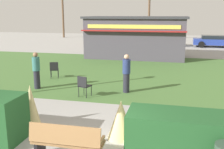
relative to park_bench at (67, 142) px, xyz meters
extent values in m
cube|color=#446B33|center=(0.34, 10.19, -0.48)|extent=(36.00, 12.00, 0.01)
cube|color=olive|center=(0.00, 0.07, -0.03)|extent=(1.71, 0.51, 0.06)
cube|color=olive|center=(0.00, -0.15, 0.25)|extent=(1.70, 0.16, 0.44)
cube|color=black|center=(-0.73, 0.05, -0.26)|extent=(0.09, 0.44, 0.45)
cube|color=olive|center=(-0.81, 0.05, 0.09)|extent=(0.07, 0.44, 0.06)
cube|color=olive|center=(0.81, 0.08, 0.09)|extent=(0.07, 0.44, 0.06)
cube|color=#1E4C23|center=(2.52, 0.77, 0.08)|extent=(2.44, 1.10, 1.11)
cone|color=#D1BC7F|center=(0.98, 1.45, 0.06)|extent=(0.74, 0.74, 1.09)
cone|color=#D1BC7F|center=(-1.86, 1.66, 0.17)|extent=(0.55, 0.55, 1.31)
cone|color=#D1BC7F|center=(1.40, 1.26, 0.00)|extent=(0.66, 0.66, 0.97)
cube|color=#47424C|center=(-0.70, 15.77, 1.03)|extent=(7.46, 3.73, 3.02)
cube|color=#333338|center=(-0.70, 15.77, 2.62)|extent=(7.76, 4.03, 0.16)
cube|color=maroon|center=(-0.70, 13.72, 1.70)|extent=(7.56, 0.36, 0.08)
cube|color=#D8CC4C|center=(-0.70, 13.88, 2.00)|extent=(6.72, 0.04, 0.28)
cube|color=black|center=(-1.24, 4.89, -0.03)|extent=(0.54, 0.54, 0.04)
cube|color=black|center=(-1.30, 4.70, 0.19)|extent=(0.43, 0.16, 0.44)
cylinder|color=black|center=(-1.01, 5.02, -0.26)|extent=(0.03, 0.03, 0.45)
cylinder|color=black|center=(-1.37, 5.12, -0.26)|extent=(0.03, 0.03, 0.45)
cylinder|color=black|center=(-1.11, 4.66, -0.26)|extent=(0.03, 0.03, 0.45)
cylinder|color=black|center=(-1.48, 4.76, -0.26)|extent=(0.03, 0.03, 0.45)
cube|color=black|center=(-3.93, 7.69, -0.03)|extent=(0.57, 0.57, 0.04)
cube|color=black|center=(-3.86, 7.51, 0.19)|extent=(0.42, 0.20, 0.44)
cylinder|color=black|center=(-3.82, 7.94, -0.26)|extent=(0.03, 0.03, 0.45)
cylinder|color=black|center=(-4.18, 7.80, -0.26)|extent=(0.03, 0.03, 0.45)
cylinder|color=black|center=(-3.68, 7.58, -0.26)|extent=(0.03, 0.03, 0.45)
cylinder|color=black|center=(-4.04, 7.44, -0.26)|extent=(0.03, 0.03, 0.45)
cylinder|color=#23232D|center=(0.33, 5.87, -0.06)|extent=(0.28, 0.28, 0.85)
cylinder|color=navy|center=(0.33, 5.87, 0.68)|extent=(0.34, 0.34, 0.62)
sphere|color=tan|center=(0.33, 5.87, 1.10)|extent=(0.22, 0.22, 0.22)
cylinder|color=#23232D|center=(-3.78, 5.53, -0.06)|extent=(0.28, 0.28, 0.85)
cylinder|color=#336B66|center=(-3.78, 5.53, 0.68)|extent=(0.34, 0.34, 0.62)
sphere|color=#8C6647|center=(-3.78, 5.53, 1.10)|extent=(0.22, 0.22, 0.22)
cube|color=maroon|center=(-4.52, 24.20, 0.07)|extent=(4.36, 2.22, 0.60)
cube|color=black|center=(-4.67, 24.22, 0.50)|extent=(2.46, 1.81, 0.44)
cylinder|color=black|center=(-3.13, 24.98, -0.16)|extent=(0.66, 0.28, 0.64)
cylinder|color=black|center=(-3.31, 23.15, -0.16)|extent=(0.66, 0.28, 0.64)
cylinder|color=black|center=(-5.72, 25.25, -0.16)|extent=(0.66, 0.28, 0.64)
cylinder|color=black|center=(-5.91, 23.42, -0.16)|extent=(0.66, 0.28, 0.64)
cube|color=black|center=(0.95, 24.20, 0.07)|extent=(4.26, 1.95, 0.60)
cube|color=black|center=(0.80, 24.20, 0.50)|extent=(2.37, 1.67, 0.44)
cylinder|color=black|center=(2.21, 25.17, -0.16)|extent=(0.65, 0.24, 0.64)
cylinder|color=black|center=(2.28, 23.33, -0.16)|extent=(0.65, 0.24, 0.64)
cylinder|color=black|center=(-0.39, 25.07, -0.16)|extent=(0.65, 0.24, 0.64)
cylinder|color=black|center=(-0.32, 23.23, -0.16)|extent=(0.65, 0.24, 0.64)
cube|color=navy|center=(6.25, 24.20, 0.07)|extent=(4.24, 1.90, 0.60)
cube|color=black|center=(6.10, 24.21, 0.50)|extent=(2.35, 1.64, 0.44)
cylinder|color=black|center=(4.97, 25.15, -0.16)|extent=(0.65, 0.24, 0.64)
cylinder|color=black|center=(4.93, 23.31, -0.16)|extent=(0.65, 0.24, 0.64)
cylinder|color=brown|center=(-13.62, 31.44, 2.66)|extent=(0.28, 0.28, 6.28)
cylinder|color=brown|center=(-1.22, 30.78, 2.65)|extent=(0.28, 0.28, 6.26)
camera|label=1|loc=(2.33, -5.31, 2.90)|focal=42.97mm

